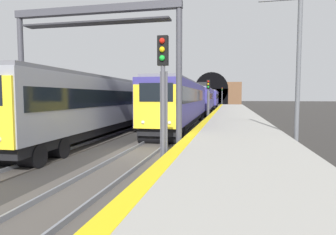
{
  "coord_description": "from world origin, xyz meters",
  "views": [
    {
      "loc": [
        -13.51,
        -4.18,
        2.85
      ],
      "look_at": [
        7.95,
        0.43,
        1.22
      ],
      "focal_mm": 30.94,
      "sensor_mm": 36.0,
      "label": 1
    }
  ],
  "objects": [
    {
      "name": "train_main_approaching",
      "position": [
        32.2,
        -0.0,
        2.37
      ],
      "size": [
        60.91,
        3.12,
        5.02
      ],
      "rotation": [
        0.0,
        0.0,
        3.16
      ],
      "color": "navy",
      "rests_on": "ground_plane"
    },
    {
      "name": "train_adjacent_platform",
      "position": [
        26.04,
        4.61,
        2.34
      ],
      "size": [
        62.85,
        3.34,
        4.1
      ],
      "rotation": [
        0.0,
        0.0,
        3.17
      ],
      "color": "gray",
      "rests_on": "ground_plane"
    },
    {
      "name": "track_main_line",
      "position": [
        0.0,
        0.0,
        0.04
      ],
      "size": [
        160.0,
        2.98,
        0.21
      ],
      "color": "#4C4742",
      "rests_on": "ground_plane"
    },
    {
      "name": "railway_signal_mid",
      "position": [
        18.77,
        -1.8,
        2.84
      ],
      "size": [
        0.39,
        0.38,
        4.65
      ],
      "rotation": [
        0.0,
        0.0,
        3.14
      ],
      "color": "#4C4C54",
      "rests_on": "ground_plane"
    },
    {
      "name": "track_adjacent_line",
      "position": [
        0.0,
        4.61,
        0.04
      ],
      "size": [
        160.0,
        2.91,
        0.21
      ],
      "color": "#423D38",
      "rests_on": "ground_plane"
    },
    {
      "name": "platform_right_edge_strip",
      "position": [
        0.0,
        -2.31,
        0.91
      ],
      "size": [
        112.0,
        0.5,
        0.01
      ],
      "primitive_type": "cube",
      "color": "yellow",
      "rests_on": "platform_right"
    },
    {
      "name": "platform_right",
      "position": [
        0.0,
        -4.55,
        0.45
      ],
      "size": [
        112.0,
        4.98,
        0.9
      ],
      "primitive_type": "cube",
      "color": "#9E9B93",
      "rests_on": "ground_plane"
    },
    {
      "name": "railway_signal_far",
      "position": [
        74.69,
        -1.8,
        3.31
      ],
      "size": [
        0.39,
        0.38,
        5.5
      ],
      "rotation": [
        0.0,
        0.0,
        3.14
      ],
      "color": "#4C4C54",
      "rests_on": "ground_plane"
    },
    {
      "name": "railway_signal_near",
      "position": [
        -3.3,
        -1.8,
        3.03
      ],
      "size": [
        0.39,
        0.38,
        4.99
      ],
      "rotation": [
        0.0,
        0.0,
        3.14
      ],
      "color": "#4C4C54",
      "rests_on": "ground_plane"
    },
    {
      "name": "ground_plane",
      "position": [
        0.0,
        0.0,
        0.0
      ],
      "size": [
        320.0,
        320.0,
        0.0
      ],
      "primitive_type": "plane",
      "color": "#302D2B"
    },
    {
      "name": "tunnel_portal",
      "position": [
        90.43,
        2.31,
        3.9
      ],
      "size": [
        2.96,
        20.7,
        11.59
      ],
      "color": "brown",
      "rests_on": "ground_plane"
    },
    {
      "name": "catenary_mast_near",
      "position": [
        1.86,
        -7.41,
        4.17
      ],
      "size": [
        0.22,
        2.06,
        8.14
      ],
      "color": "#595B60",
      "rests_on": "ground_plane"
    },
    {
      "name": "overhead_signal_gantry",
      "position": [
        -0.26,
        2.31,
        5.41
      ],
      "size": [
        0.7,
        8.61,
        7.18
      ],
      "color": "#3F3F47",
      "rests_on": "ground_plane"
    }
  ]
}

